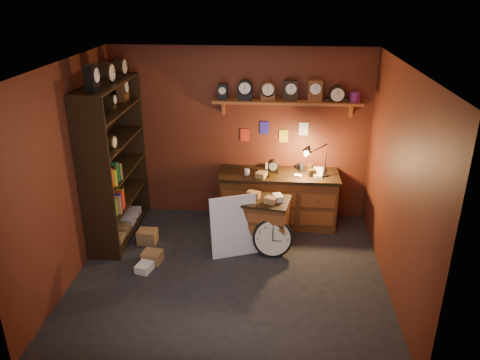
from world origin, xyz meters
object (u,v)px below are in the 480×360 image
at_px(low_cabinet, 266,221).
at_px(big_round_clock, 273,238).
at_px(shelving_unit, 112,155).
at_px(workbench, 279,196).

bearing_deg(low_cabinet, big_round_clock, -60.29).
bearing_deg(shelving_unit, workbench, 11.57).
xyz_separation_m(shelving_unit, workbench, (2.42, 0.49, -0.78)).
relative_size(workbench, big_round_clock, 3.26).
relative_size(workbench, low_cabinet, 2.25).
distance_m(shelving_unit, big_round_clock, 2.58).
bearing_deg(big_round_clock, shelving_unit, 168.45).
distance_m(workbench, big_round_clock, 1.00).
relative_size(shelving_unit, workbench, 1.42).
distance_m(shelving_unit, workbench, 2.59).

